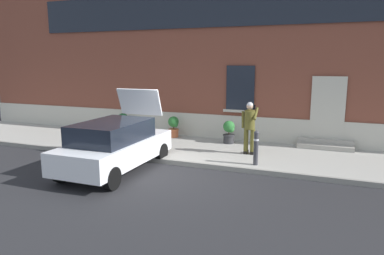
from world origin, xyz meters
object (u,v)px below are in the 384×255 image
Objects in this scene: bollard_near_person at (256,147)px; planter_terracotta at (174,126)px; hatchback_car_white at (115,145)px; planter_olive at (123,122)px; planter_charcoal at (229,131)px; person_on_phone at (250,125)px.

bollard_near_person is 4.79m from planter_terracotta.
bollard_near_person is 1.22× the size of planter_terracotta.
hatchback_car_white is at bearing -156.89° from bollard_near_person.
bollard_near_person is at bearing -23.62° from planter_olive.
planter_charcoal is (2.30, 4.13, -0.19)m from hatchback_car_white.
bollard_near_person reaches higher than planter_charcoal.
planter_olive is 4.82m from planter_charcoal.
planter_olive is at bearing 176.80° from planter_charcoal.
bollard_near_person is 1.32m from person_on_phone.
planter_terracotta is at bearing -0.53° from planter_olive.
planter_olive is (-2.51, 4.40, -0.19)m from hatchback_car_white.
bollard_near_person is at bearing -58.74° from planter_charcoal.
planter_charcoal is at bearing -5.86° from planter_terracotta.
bollard_near_person is 1.22× the size of planter_olive.
hatchback_car_white is 4.38m from person_on_phone.
planter_charcoal is at bearing 60.84° from hatchback_car_white.
person_on_phone is 1.79m from planter_charcoal.
planter_olive is at bearing 119.69° from hatchback_car_white.
hatchback_car_white is 4.73× the size of planter_terracotta.
planter_charcoal is (-1.52, 2.50, -0.11)m from bollard_near_person.
hatchback_car_white reaches higher than planter_olive.
bollard_near_person is at bearing -34.99° from planter_terracotta.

